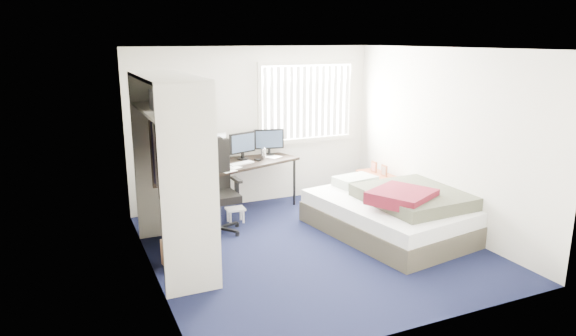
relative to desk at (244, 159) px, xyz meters
The scene contains 10 objects.
ground 1.96m from the desk, 80.28° to the right, with size 4.20×4.20×0.00m, color black.
room_shell 1.91m from the desk, 80.28° to the right, with size 4.20×4.20×4.20m.
window_assembly 1.46m from the desk, 13.46° to the left, with size 1.72×0.09×1.32m.
closet 2.09m from the desk, 132.66° to the right, with size 0.64×1.84×2.22m.
desk is the anchor object (origin of this frame).
office_chair 0.99m from the desk, 134.25° to the right, with size 0.64×0.64×1.30m.
footstool 0.86m from the desk, 123.68° to the right, with size 0.28×0.22×0.22m.
nightstand 2.17m from the desk, 16.16° to the right, with size 0.39×0.74×0.69m.
bed 2.41m from the desk, 48.18° to the right, with size 1.95×2.41×0.71m.
pine_box 2.19m from the desk, 130.27° to the right, with size 0.42×0.31×0.31m, color #A87754.
Camera 1 is at (-2.81, -5.51, 2.62)m, focal length 32.00 mm.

